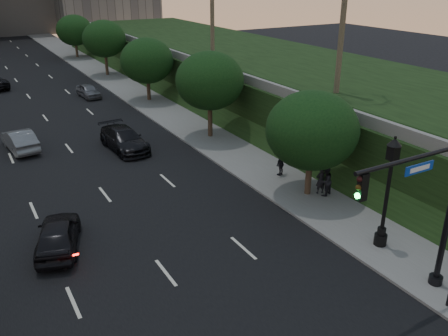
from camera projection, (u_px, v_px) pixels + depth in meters
road_surface at (50, 124)px, 40.71m from camera, size 16.00×140.00×0.02m
sidewalk_right at (160, 107)px, 45.39m from camera, size 4.50×140.00×0.15m
embankment at (274, 78)px, 48.43m from camera, size 18.00×90.00×4.00m
parapet_wall at (199, 62)px, 43.62m from camera, size 0.35×90.00×0.70m
tree_right_a at (312, 130)px, 26.29m from camera, size 5.20×5.20×6.24m
tree_right_b at (210, 81)px, 35.69m from camera, size 5.20×5.20×6.74m
tree_right_c at (147, 61)px, 46.28m from camera, size 5.20×5.20×6.24m
tree_right_d at (104, 39)px, 57.28m from camera, size 5.20×5.20×6.74m
tree_right_e at (74, 30)px, 69.47m from camera, size 5.20×5.20×6.24m
traffic_signal_mast at (432, 215)px, 17.96m from camera, size 5.68×0.56×7.00m
street_lamp at (387, 198)px, 21.65m from camera, size 0.64×0.64×5.62m
sedan_near_left at (58, 234)px, 22.24m from camera, size 3.13×4.92×1.56m
sedan_mid_left at (20, 140)px, 34.54m from camera, size 2.19×4.88×1.55m
sedan_near_right at (124, 139)px, 34.64m from camera, size 2.61×5.64×1.60m
sedan_far_right at (88, 91)px, 48.93m from camera, size 1.97×4.12×1.36m
pedestrian_a at (321, 180)px, 27.47m from camera, size 0.66×0.50×1.63m
pedestrian_b at (326, 181)px, 27.21m from camera, size 1.03×0.91×1.80m
pedestrian_c at (281, 164)px, 29.94m from camera, size 0.98×0.66×1.54m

